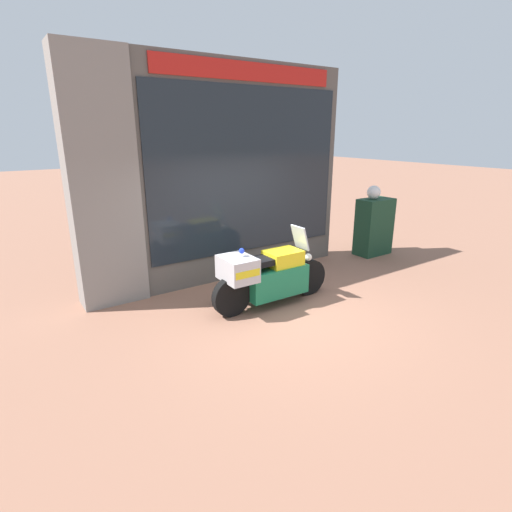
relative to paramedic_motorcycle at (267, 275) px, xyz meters
The scene contains 6 objects.
ground_plane 0.64m from the paramedic_motorcycle, 70.53° to the right, with size 60.00×60.00×0.00m, color #8E604C.
shop_building 2.29m from the paramedic_motorcycle, 101.13° to the left, with size 5.50×0.55×4.11m.
window_display 1.81m from the paramedic_motorcycle, 71.34° to the left, with size 3.96×0.30×2.05m.
paramedic_motorcycle is the anchor object (origin of this frame).
utility_cabinet 4.00m from the paramedic_motorcycle, 14.74° to the left, with size 0.86×0.49×1.34m, color #193D28.
white_helmet 4.03m from the paramedic_motorcycle, 15.44° to the left, with size 0.31×0.31×0.31m, color white.
Camera 1 is at (-3.79, -4.78, 2.87)m, focal length 28.00 mm.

